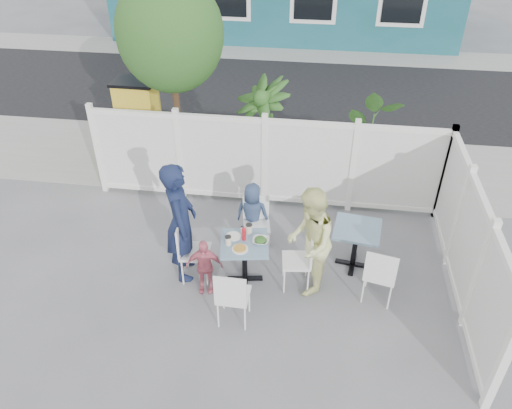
# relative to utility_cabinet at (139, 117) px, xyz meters

# --- Properties ---
(ground) EXTENTS (80.00, 80.00, 0.00)m
(ground) POSITION_rel_utility_cabinet_xyz_m (2.62, -4.00, -0.71)
(ground) COLOR slate
(near_sidewalk) EXTENTS (24.00, 2.60, 0.01)m
(near_sidewalk) POSITION_rel_utility_cabinet_xyz_m (2.62, -0.20, -0.71)
(near_sidewalk) COLOR gray
(near_sidewalk) RESTS_ON ground
(street) EXTENTS (24.00, 5.00, 0.01)m
(street) POSITION_rel_utility_cabinet_xyz_m (2.62, 3.50, -0.71)
(street) COLOR black
(street) RESTS_ON ground
(far_sidewalk) EXTENTS (24.00, 1.60, 0.01)m
(far_sidewalk) POSITION_rel_utility_cabinet_xyz_m (2.62, 6.60, -0.71)
(far_sidewalk) COLOR gray
(far_sidewalk) RESTS_ON ground
(fence_back) EXTENTS (5.86, 0.08, 1.60)m
(fence_back) POSITION_rel_utility_cabinet_xyz_m (2.72, -1.60, 0.07)
(fence_back) COLOR white
(fence_back) RESTS_ON ground
(fence_right) EXTENTS (0.08, 3.66, 1.60)m
(fence_right) POSITION_rel_utility_cabinet_xyz_m (5.62, -3.40, 0.07)
(fence_right) COLOR white
(fence_right) RESTS_ON ground
(tree) EXTENTS (1.80, 1.62, 3.59)m
(tree) POSITION_rel_utility_cabinet_xyz_m (1.02, -0.70, 1.88)
(tree) COLOR #382316
(tree) RESTS_ON ground
(utility_cabinet) EXTENTS (0.77, 0.56, 1.42)m
(utility_cabinet) POSITION_rel_utility_cabinet_xyz_m (0.00, 0.00, 0.00)
(utility_cabinet) COLOR gold
(utility_cabinet) RESTS_ON ground
(potted_shrub_a) EXTENTS (1.55, 1.55, 1.97)m
(potted_shrub_a) POSITION_rel_utility_cabinet_xyz_m (2.59, -0.90, 0.27)
(potted_shrub_a) COLOR #2D531E
(potted_shrub_a) RESTS_ON ground
(potted_shrub_b) EXTENTS (1.86, 1.89, 1.59)m
(potted_shrub_b) POSITION_rel_utility_cabinet_xyz_m (4.41, -1.00, 0.08)
(potted_shrub_b) COLOR #2D531E
(potted_shrub_b) RESTS_ON ground
(main_table) EXTENTS (0.74, 0.74, 0.68)m
(main_table) POSITION_rel_utility_cabinet_xyz_m (2.70, -3.57, -0.18)
(main_table) COLOR slate
(main_table) RESTS_ON ground
(spare_table) EXTENTS (0.73, 0.73, 0.68)m
(spare_table) POSITION_rel_utility_cabinet_xyz_m (4.23, -3.04, -0.18)
(spare_table) COLOR slate
(spare_table) RESTS_ON ground
(chair_left) EXTENTS (0.43, 0.45, 0.93)m
(chair_left) POSITION_rel_utility_cabinet_xyz_m (1.93, -3.60, -0.17)
(chair_left) COLOR white
(chair_left) RESTS_ON ground
(chair_right) EXTENTS (0.43, 0.44, 0.89)m
(chair_right) POSITION_rel_utility_cabinet_xyz_m (3.49, -3.56, -0.20)
(chair_right) COLOR white
(chair_right) RESTS_ON ground
(chair_back) EXTENTS (0.46, 0.45, 0.87)m
(chair_back) POSITION_rel_utility_cabinet_xyz_m (2.76, -2.79, -0.21)
(chair_back) COLOR white
(chair_back) RESTS_ON ground
(chair_near) EXTENTS (0.41, 0.40, 0.89)m
(chair_near) POSITION_rel_utility_cabinet_xyz_m (2.67, -4.40, -0.19)
(chair_near) COLOR white
(chair_near) RESTS_ON ground
(chair_spare) EXTENTS (0.49, 0.48, 0.90)m
(chair_spare) POSITION_rel_utility_cabinet_xyz_m (4.52, -3.75, -0.19)
(chair_spare) COLOR white
(chair_spare) RESTS_ON ground
(man) EXTENTS (0.58, 0.74, 1.81)m
(man) POSITION_rel_utility_cabinet_xyz_m (1.81, -3.53, 0.19)
(man) COLOR #151D3E
(man) RESTS_ON ground
(woman) EXTENTS (0.61, 0.78, 1.59)m
(woman) POSITION_rel_utility_cabinet_xyz_m (3.58, -3.58, 0.09)
(woman) COLOR #DDE352
(woman) RESTS_ON ground
(boy) EXTENTS (0.54, 0.38, 1.04)m
(boy) POSITION_rel_utility_cabinet_xyz_m (2.68, -2.69, -0.19)
(boy) COLOR navy
(boy) RESTS_ON ground
(toddler) EXTENTS (0.53, 0.28, 0.86)m
(toddler) POSITION_rel_utility_cabinet_xyz_m (2.19, -3.85, -0.28)
(toddler) COLOR #D86A7E
(toddler) RESTS_ON ground
(plate_main) EXTENTS (0.22, 0.22, 0.01)m
(plate_main) POSITION_rel_utility_cabinet_xyz_m (2.66, -3.72, -0.02)
(plate_main) COLOR white
(plate_main) RESTS_ON main_table
(plate_side) EXTENTS (0.21, 0.21, 0.01)m
(plate_side) POSITION_rel_utility_cabinet_xyz_m (2.53, -3.46, -0.02)
(plate_side) COLOR white
(plate_side) RESTS_ON main_table
(salad_bowl) EXTENTS (0.22, 0.22, 0.05)m
(salad_bowl) POSITION_rel_utility_cabinet_xyz_m (2.91, -3.54, -0.00)
(salad_bowl) COLOR white
(salad_bowl) RESTS_ON main_table
(coffee_cup_a) EXTENTS (0.08, 0.08, 0.12)m
(coffee_cup_a) POSITION_rel_utility_cabinet_xyz_m (2.49, -3.64, 0.03)
(coffee_cup_a) COLOR beige
(coffee_cup_a) RESTS_ON main_table
(coffee_cup_b) EXTENTS (0.09, 0.09, 0.13)m
(coffee_cup_b) POSITION_rel_utility_cabinet_xyz_m (2.73, -3.35, 0.04)
(coffee_cup_b) COLOR beige
(coffee_cup_b) RESTS_ON main_table
(ketchup_bottle) EXTENTS (0.06, 0.06, 0.18)m
(ketchup_bottle) POSITION_rel_utility_cabinet_xyz_m (2.68, -3.51, 0.06)
(ketchup_bottle) COLOR red
(ketchup_bottle) RESTS_ON main_table
(salt_shaker) EXTENTS (0.03, 0.03, 0.07)m
(salt_shaker) POSITION_rel_utility_cabinet_xyz_m (2.63, -3.36, 0.01)
(salt_shaker) COLOR white
(salt_shaker) RESTS_ON main_table
(pepper_shaker) EXTENTS (0.03, 0.03, 0.06)m
(pepper_shaker) POSITION_rel_utility_cabinet_xyz_m (2.62, -3.31, 0.00)
(pepper_shaker) COLOR black
(pepper_shaker) RESTS_ON main_table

